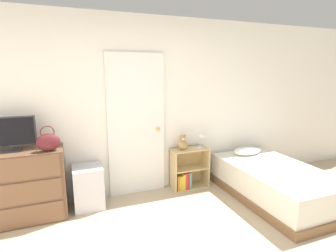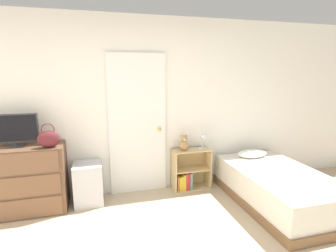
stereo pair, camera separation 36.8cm
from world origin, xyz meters
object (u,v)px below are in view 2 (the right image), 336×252
bookshelf (188,173)px  dresser (23,180)px  desk_lamp (204,138)px  storage_bin (88,183)px  tv (14,130)px  bed (277,187)px  teddy_bear (184,144)px  handbag (49,139)px

bookshelf → dresser: bearing=-177.5°
desk_lamp → bookshelf: bearing=169.3°
bookshelf → storage_bin: bearing=-177.5°
tv → bed: (3.32, -0.68, -0.85)m
storage_bin → teddy_bear: 1.46m
storage_bin → teddy_bear: bearing=2.4°
handbag → bookshelf: handbag is taller
tv → desk_lamp: size_ratio=2.29×
dresser → desk_lamp: size_ratio=4.22×
dresser → bookshelf: bearing=2.5°
dresser → bookshelf: 2.27m
bookshelf → desk_lamp: size_ratio=2.55×
dresser → bed: bearing=-11.3°
storage_bin → desk_lamp: (1.70, 0.02, 0.51)m
handbag → bookshelf: bearing=6.7°
tv → handbag: bearing=-19.2°
teddy_bear → desk_lamp: (0.30, -0.04, 0.07)m
handbag → bed: size_ratio=0.17×
dresser → tv: tv is taller
tv → bookshelf: size_ratio=0.90×
dresser → bed: 3.36m
tv → bed: bearing=-11.6°
dresser → teddy_bear: dresser is taller
bed → tv: bearing=168.4°
tv → storage_bin: 1.15m
storage_bin → bookshelf: bearing=2.5°
tv → desk_lamp: bearing=0.9°
bookshelf → tv: bearing=-178.0°
desk_lamp → storage_bin: bearing=-179.3°
tv → storage_bin: (0.83, 0.02, -0.81)m
bed → storage_bin: bearing=164.4°
tv → desk_lamp: 2.54m
dresser → tv: (-0.04, 0.02, 0.65)m
teddy_bear → storage_bin: bearing=-177.6°
tv → bookshelf: 2.45m
bed → handbag: bearing=169.5°
teddy_bear → dresser: bearing=-177.5°
storage_bin → handbag: bearing=-159.4°
storage_bin → bookshelf: size_ratio=0.90×
tv → teddy_bear: size_ratio=2.40×
teddy_bear → bed: size_ratio=0.13×
storage_bin → desk_lamp: size_ratio=2.30×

